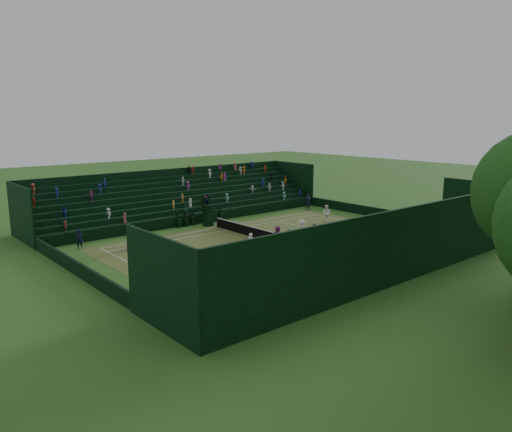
% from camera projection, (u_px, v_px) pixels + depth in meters
% --- Properties ---
extents(ground, '(160.00, 160.00, 0.00)m').
position_uv_depth(ground, '(256.00, 238.00, 43.69)').
color(ground, '#2E6A21').
rests_on(ground, ground).
extents(court_surface, '(12.97, 26.77, 0.01)m').
position_uv_depth(court_surface, '(256.00, 238.00, 43.69)').
color(court_surface, '#3B6923').
rests_on(court_surface, ground).
extents(perimeter_wall_north, '(17.17, 0.20, 1.00)m').
position_uv_depth(perimeter_wall_north, '(369.00, 211.00, 53.64)').
color(perimeter_wall_north, black).
rests_on(perimeter_wall_north, ground).
extents(perimeter_wall_south, '(17.17, 0.20, 1.00)m').
position_uv_depth(perimeter_wall_south, '(76.00, 268.00, 33.54)').
color(perimeter_wall_south, black).
rests_on(perimeter_wall_south, ground).
extents(perimeter_wall_east, '(0.20, 31.77, 1.00)m').
position_uv_depth(perimeter_wall_east, '(329.00, 253.00, 37.23)').
color(perimeter_wall_east, black).
rests_on(perimeter_wall_east, ground).
extents(perimeter_wall_west, '(0.20, 31.77, 1.00)m').
position_uv_depth(perimeter_wall_west, '(201.00, 218.00, 49.95)').
color(perimeter_wall_west, black).
rests_on(perimeter_wall_west, ground).
extents(north_grandstand, '(6.60, 32.00, 4.90)m').
position_uv_depth(north_grandstand, '(376.00, 250.00, 33.90)').
color(north_grandstand, black).
rests_on(north_grandstand, ground).
extents(south_grandstand, '(6.60, 32.00, 4.90)m').
position_uv_depth(south_grandstand, '(179.00, 202.00, 52.87)').
color(south_grandstand, black).
rests_on(south_grandstand, ground).
extents(tennis_net, '(11.67, 0.10, 1.06)m').
position_uv_depth(tennis_net, '(256.00, 233.00, 43.58)').
color(tennis_net, black).
rests_on(tennis_net, ground).
extents(umpire_chair, '(1.00, 1.00, 3.14)m').
position_uv_depth(umpire_chair, '(208.00, 212.00, 48.44)').
color(umpire_chair, black).
rests_on(umpire_chair, ground).
extents(courtside_chairs, '(0.53, 5.50, 1.14)m').
position_uv_depth(courtside_chairs, '(200.00, 219.00, 49.65)').
color(courtside_chairs, black).
rests_on(courtside_chairs, ground).
extents(player_near_west, '(1.10, 0.86, 1.97)m').
position_uv_depth(player_near_west, '(131.00, 237.00, 39.96)').
color(player_near_west, silver).
rests_on(player_near_west, ground).
extents(player_near_east, '(0.70, 0.54, 1.69)m').
position_uv_depth(player_near_east, '(251.00, 244.00, 38.50)').
color(player_near_east, white).
rests_on(player_near_east, ground).
extents(player_far_west, '(1.01, 0.91, 1.72)m').
position_uv_depth(player_far_west, '(327.00, 213.00, 50.45)').
color(player_far_west, white).
rests_on(player_far_west, ground).
extents(player_far_east, '(1.30, 1.03, 1.76)m').
position_uv_depth(player_far_east, '(302.00, 230.00, 43.09)').
color(player_far_east, white).
rests_on(player_far_east, ground).
extents(line_judge_north, '(0.60, 0.78, 1.92)m').
position_uv_depth(line_judge_north, '(308.00, 202.00, 56.67)').
color(line_judge_north, black).
rests_on(line_judge_north, ground).
extents(line_judge_south, '(0.50, 0.64, 1.57)m').
position_uv_depth(line_judge_south, '(80.00, 239.00, 40.17)').
color(line_judge_south, black).
rests_on(line_judge_south, ground).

